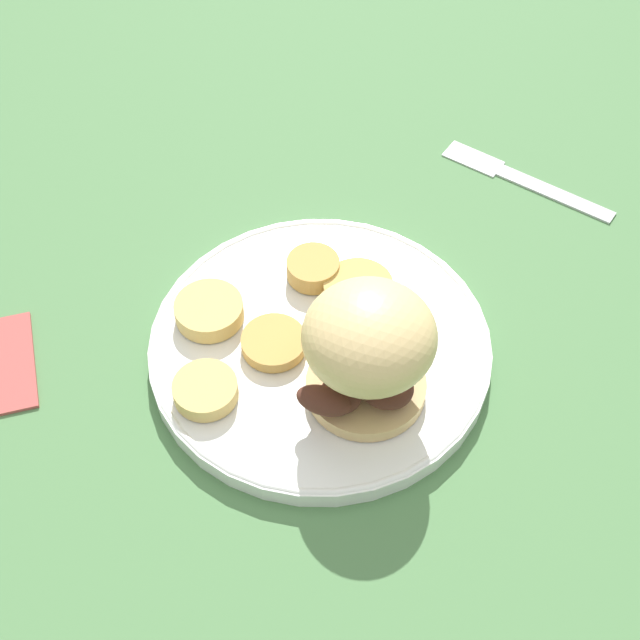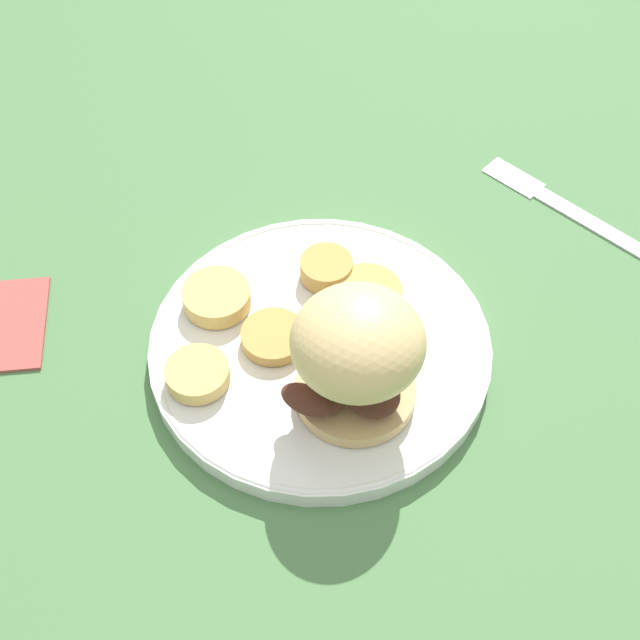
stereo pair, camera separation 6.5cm
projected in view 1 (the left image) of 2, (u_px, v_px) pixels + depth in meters
ground_plane at (320, 353)px, 0.69m from camera, size 4.00×4.00×0.00m
dinner_plate at (320, 346)px, 0.68m from camera, size 0.26×0.26×0.02m
sandwich at (368, 348)px, 0.60m from camera, size 0.09×0.10×0.10m
potato_round_0 at (205, 390)px, 0.64m from camera, size 0.05×0.05×0.01m
potato_round_1 at (313, 268)px, 0.71m from camera, size 0.04×0.04×0.02m
potato_round_2 at (358, 289)px, 0.70m from camera, size 0.05×0.05×0.01m
potato_round_3 at (209, 311)px, 0.68m from camera, size 0.05×0.05×0.01m
potato_round_4 at (274, 343)px, 0.67m from camera, size 0.05×0.05×0.01m
fork at (524, 180)px, 0.80m from camera, size 0.17×0.04×0.00m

